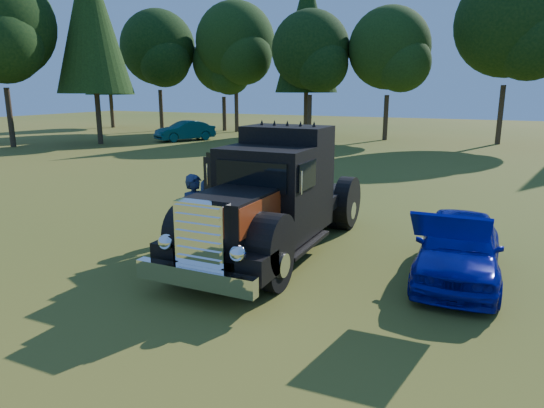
{
  "coord_description": "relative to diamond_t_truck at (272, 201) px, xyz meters",
  "views": [
    {
      "loc": [
        4.17,
        -8.49,
        3.9
      ],
      "look_at": [
        -0.3,
        1.0,
        1.39
      ],
      "focal_mm": 32.0,
      "sensor_mm": 36.0,
      "label": 1
    }
  ],
  "objects": [
    {
      "name": "spectator_far",
      "position": [
        -2.04,
        0.67,
        -0.27
      ],
      "size": [
        1.24,
        1.21,
        2.01
      ],
      "primitive_type": "imported",
      "rotation": [
        0.0,
        0.0,
        0.68
      ],
      "color": "#20224B",
      "rests_on": "ground"
    },
    {
      "name": "ground",
      "position": [
        0.63,
        -1.72,
        -1.28
      ],
      "size": [
        120.0,
        120.0,
        0.0
      ],
      "primitive_type": "plane",
      "color": "#3B5218",
      "rests_on": "ground"
    },
    {
      "name": "diamond_t_truck",
      "position": [
        0.0,
        0.0,
        0.0
      ],
      "size": [
        3.3,
        7.16,
        3.0
      ],
      "color": "black",
      "rests_on": "ground"
    },
    {
      "name": "spectator_near",
      "position": [
        -1.39,
        -1.17,
        -0.27
      ],
      "size": [
        0.76,
        0.87,
        2.01
      ],
      "primitive_type": "imported",
      "rotation": [
        0.0,
        0.0,
        1.1
      ],
      "color": "#222350",
      "rests_on": "ground"
    },
    {
      "name": "treeline",
      "position": [
        -3.19,
        25.94,
        6.26
      ],
      "size": [
        72.1,
        24.04,
        13.84
      ],
      "color": "#2D2116",
      "rests_on": "ground"
    },
    {
      "name": "hotrod_coupe",
      "position": [
        4.23,
        0.12,
        -0.58
      ],
      "size": [
        1.79,
        4.26,
        1.89
      ],
      "color": "#071F9D",
      "rests_on": "ground"
    },
    {
      "name": "distant_teal_car",
      "position": [
        -17.12,
        20.75,
        -0.54
      ],
      "size": [
        3.57,
        4.71,
        1.49
      ],
      "primitive_type": "imported",
      "rotation": [
        0.0,
        0.0,
        -0.51
      ],
      "color": "#092B3B",
      "rests_on": "ground"
    }
  ]
}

